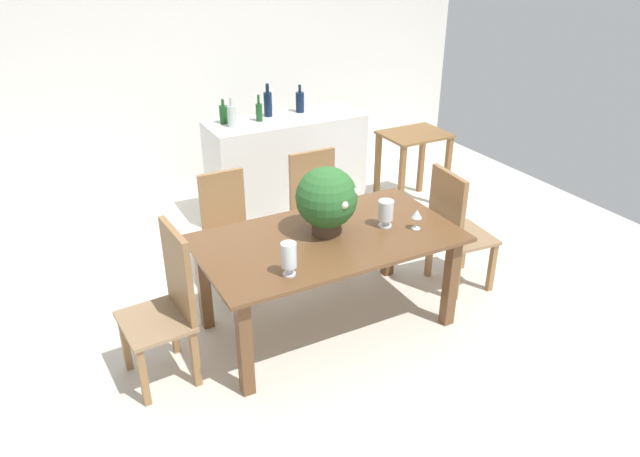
{
  "coord_description": "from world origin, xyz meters",
  "views": [
    {
      "loc": [
        -1.74,
        -3.45,
        2.64
      ],
      "look_at": [
        0.01,
        -0.15,
        0.73
      ],
      "focal_mm": 33.37,
      "sensor_mm": 36.0,
      "label": 1
    }
  ],
  "objects_px": {
    "wine_glass": "(417,215)",
    "wine_bottle_amber": "(232,116)",
    "kitchen_counter": "(287,166)",
    "chair_far_left": "(228,225)",
    "crystal_vase_left": "(289,256)",
    "chair_head_end": "(169,299)",
    "side_table": "(413,152)",
    "flower_centerpiece": "(327,199)",
    "wine_bottle_clear": "(268,103)",
    "wine_bottle_tall": "(259,112)",
    "dining_table": "(328,251)",
    "wine_bottle_dark": "(300,102)",
    "crystal_vase_center_near": "(386,211)",
    "wine_bottle_green": "(223,114)",
    "chair_far_right": "(317,202)",
    "chair_foot_end": "(454,225)"
  },
  "relations": [
    {
      "from": "crystal_vase_center_near",
      "to": "chair_foot_end",
      "type": "bearing_deg",
      "value": 5.0
    },
    {
      "from": "kitchen_counter",
      "to": "wine_bottle_clear",
      "type": "bearing_deg",
      "value": 128.47
    },
    {
      "from": "crystal_vase_left",
      "to": "kitchen_counter",
      "type": "height_order",
      "value": "kitchen_counter"
    },
    {
      "from": "crystal_vase_left",
      "to": "wine_bottle_clear",
      "type": "height_order",
      "value": "wine_bottle_clear"
    },
    {
      "from": "kitchen_counter",
      "to": "wine_bottle_clear",
      "type": "relative_size",
      "value": 4.85
    },
    {
      "from": "wine_bottle_dark",
      "to": "crystal_vase_left",
      "type": "bearing_deg",
      "value": -117.71
    },
    {
      "from": "crystal_vase_center_near",
      "to": "wine_bottle_tall",
      "type": "distance_m",
      "value": 2.04
    },
    {
      "from": "crystal_vase_left",
      "to": "wine_bottle_amber",
      "type": "height_order",
      "value": "wine_bottle_amber"
    },
    {
      "from": "chair_foot_end",
      "to": "wine_glass",
      "type": "relative_size",
      "value": 6.87
    },
    {
      "from": "kitchen_counter",
      "to": "chair_far_left",
      "type": "bearing_deg",
      "value": -134.33
    },
    {
      "from": "chair_far_right",
      "to": "chair_head_end",
      "type": "height_order",
      "value": "chair_head_end"
    },
    {
      "from": "chair_far_left",
      "to": "kitchen_counter",
      "type": "distance_m",
      "value": 1.41
    },
    {
      "from": "chair_head_end",
      "to": "chair_far_left",
      "type": "xyz_separation_m",
      "value": [
        0.72,
        0.92,
        -0.06
      ]
    },
    {
      "from": "wine_bottle_amber",
      "to": "wine_glass",
      "type": "bearing_deg",
      "value": -75.0
    },
    {
      "from": "dining_table",
      "to": "crystal_vase_center_near",
      "type": "bearing_deg",
      "value": -6.94
    },
    {
      "from": "chair_far_left",
      "to": "kitchen_counter",
      "type": "xyz_separation_m",
      "value": [
        0.99,
        1.01,
        -0.02
      ]
    },
    {
      "from": "chair_foot_end",
      "to": "wine_bottle_tall",
      "type": "relative_size",
      "value": 3.98
    },
    {
      "from": "flower_centerpiece",
      "to": "wine_bottle_clear",
      "type": "height_order",
      "value": "wine_bottle_clear"
    },
    {
      "from": "flower_centerpiece",
      "to": "wine_bottle_dark",
      "type": "relative_size",
      "value": 1.77
    },
    {
      "from": "flower_centerpiece",
      "to": "side_table",
      "type": "xyz_separation_m",
      "value": [
        1.79,
        1.43,
        -0.41
      ]
    },
    {
      "from": "wine_bottle_green",
      "to": "side_table",
      "type": "relative_size",
      "value": 0.29
    },
    {
      "from": "dining_table",
      "to": "wine_glass",
      "type": "height_order",
      "value": "wine_glass"
    },
    {
      "from": "wine_bottle_tall",
      "to": "chair_far_right",
      "type": "bearing_deg",
      "value": -85.92
    },
    {
      "from": "chair_far_left",
      "to": "crystal_vase_center_near",
      "type": "relative_size",
      "value": 4.68
    },
    {
      "from": "kitchen_counter",
      "to": "side_table",
      "type": "height_order",
      "value": "kitchen_counter"
    },
    {
      "from": "flower_centerpiece",
      "to": "wine_bottle_dark",
      "type": "distance_m",
      "value": 2.16
    },
    {
      "from": "dining_table",
      "to": "wine_bottle_clear",
      "type": "relative_size",
      "value": 5.63
    },
    {
      "from": "wine_bottle_tall",
      "to": "kitchen_counter",
      "type": "bearing_deg",
      "value": -7.27
    },
    {
      "from": "wine_bottle_dark",
      "to": "wine_bottle_tall",
      "type": "height_order",
      "value": "wine_bottle_dark"
    },
    {
      "from": "chair_head_end",
      "to": "side_table",
      "type": "height_order",
      "value": "chair_head_end"
    },
    {
      "from": "chair_head_end",
      "to": "chair_far_left",
      "type": "distance_m",
      "value": 1.17
    },
    {
      "from": "chair_head_end",
      "to": "kitchen_counter",
      "type": "bearing_deg",
      "value": 134.32
    },
    {
      "from": "wine_bottle_green",
      "to": "wine_bottle_tall",
      "type": "xyz_separation_m",
      "value": [
        0.32,
        -0.09,
        0.0
      ]
    },
    {
      "from": "dining_table",
      "to": "crystal_vase_center_near",
      "type": "distance_m",
      "value": 0.49
    },
    {
      "from": "chair_far_left",
      "to": "flower_centerpiece",
      "type": "bearing_deg",
      "value": -64.35
    },
    {
      "from": "kitchen_counter",
      "to": "wine_bottle_tall",
      "type": "height_order",
      "value": "wine_bottle_tall"
    },
    {
      "from": "wine_glass",
      "to": "wine_bottle_dark",
      "type": "height_order",
      "value": "wine_bottle_dark"
    },
    {
      "from": "crystal_vase_center_near",
      "to": "side_table",
      "type": "distance_m",
      "value": 2.08
    },
    {
      "from": "chair_head_end",
      "to": "crystal_vase_center_near",
      "type": "xyz_separation_m",
      "value": [
        1.56,
        -0.06,
        0.28
      ]
    },
    {
      "from": "wine_glass",
      "to": "wine_bottle_amber",
      "type": "bearing_deg",
      "value": 105.0
    },
    {
      "from": "chair_foot_end",
      "to": "chair_far_right",
      "type": "bearing_deg",
      "value": 42.96
    },
    {
      "from": "wine_bottle_green",
      "to": "wine_bottle_tall",
      "type": "height_order",
      "value": "wine_bottle_tall"
    },
    {
      "from": "dining_table",
      "to": "crystal_vase_left",
      "type": "relative_size",
      "value": 8.15
    },
    {
      "from": "wine_bottle_dark",
      "to": "wine_bottle_clear",
      "type": "distance_m",
      "value": 0.34
    },
    {
      "from": "wine_glass",
      "to": "wine_bottle_green",
      "type": "height_order",
      "value": "wine_bottle_green"
    },
    {
      "from": "wine_bottle_clear",
      "to": "side_table",
      "type": "xyz_separation_m",
      "value": [
        1.34,
        -0.6,
        -0.53
      ]
    },
    {
      "from": "chair_head_end",
      "to": "wine_bottle_tall",
      "type": "distance_m",
      "value": 2.49
    },
    {
      "from": "kitchen_counter",
      "to": "flower_centerpiece",
      "type": "bearing_deg",
      "value": -106.78
    },
    {
      "from": "dining_table",
      "to": "wine_bottle_clear",
      "type": "bearing_deg",
      "value": 77.27
    },
    {
      "from": "chair_head_end",
      "to": "wine_glass",
      "type": "relative_size",
      "value": 7.09
    }
  ]
}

